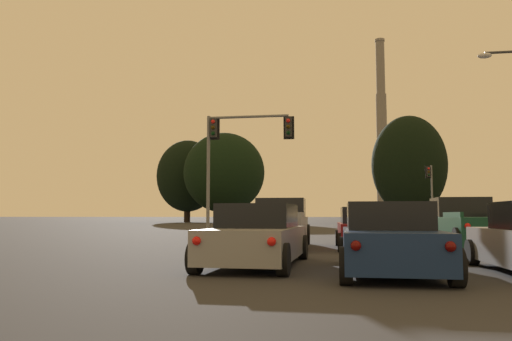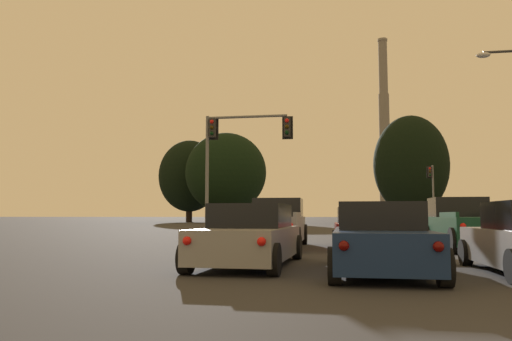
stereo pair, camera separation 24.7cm
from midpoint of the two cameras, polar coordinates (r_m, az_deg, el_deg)
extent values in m
cylinder|color=black|center=(12.79, 22.96, -8.60)|extent=(0.23, 0.60, 0.60)
cube|color=gray|center=(11.68, -0.51, -8.26)|extent=(1.94, 4.65, 0.70)
cube|color=black|center=(11.89, -0.28, -5.19)|extent=(1.69, 2.25, 0.55)
cylinder|color=black|center=(13.73, -2.55, -8.65)|extent=(0.24, 0.65, 0.64)
cylinder|color=black|center=(13.43, 4.85, -8.71)|extent=(0.24, 0.65, 0.64)
cylinder|color=black|center=(10.09, -7.68, -9.89)|extent=(0.24, 0.65, 0.64)
cylinder|color=black|center=(9.67, 2.41, -10.14)|extent=(0.24, 0.65, 0.64)
sphere|color=red|center=(9.62, -7.55, -7.98)|extent=(0.17, 0.17, 0.17)
sphere|color=red|center=(9.26, 1.02, -8.13)|extent=(0.17, 0.17, 0.17)
cube|color=maroon|center=(17.84, 11.86, -7.07)|extent=(1.82, 4.04, 0.72)
cube|color=black|center=(17.43, 11.92, -5.03)|extent=(1.61, 1.94, 0.55)
cylinder|color=black|center=(19.44, 9.03, -7.61)|extent=(0.24, 0.61, 0.60)
cylinder|color=black|center=(19.54, 14.01, -7.51)|extent=(0.24, 0.61, 0.60)
cylinder|color=black|center=(16.19, 9.29, -8.12)|extent=(0.24, 0.61, 0.60)
cylinder|color=black|center=(16.32, 15.26, -7.98)|extent=(0.24, 0.61, 0.60)
sphere|color=red|center=(15.79, 9.90, -6.80)|extent=(0.17, 0.17, 0.17)
sphere|color=red|center=(15.89, 14.83, -6.69)|extent=(0.17, 0.17, 0.17)
cube|color=#0F3823|center=(18.58, 23.19, -6.27)|extent=(2.01, 5.40, 0.88)
cube|color=black|center=(20.28, 21.93, -3.92)|extent=(1.84, 1.80, 0.72)
cube|color=#0F3823|center=(17.01, 21.16, -4.73)|extent=(0.11, 2.43, 0.16)
cylinder|color=black|center=(20.54, 19.07, -6.98)|extent=(0.22, 0.80, 0.80)
cylinder|color=black|center=(20.96, 24.40, -6.76)|extent=(0.22, 0.80, 0.80)
cylinder|color=black|center=(16.22, 21.70, -7.47)|extent=(0.22, 0.80, 0.80)
sphere|color=red|center=(15.74, 22.62, -5.87)|extent=(0.17, 0.17, 0.17)
cube|color=gray|center=(18.04, 2.04, -6.72)|extent=(2.11, 5.44, 0.88)
cube|color=black|center=(19.78, 2.56, -4.26)|extent=(1.88, 1.84, 0.72)
cube|color=gray|center=(16.79, -1.67, -5.07)|extent=(0.15, 2.43, 0.16)
cube|color=gray|center=(16.57, 4.77, -5.05)|extent=(0.15, 2.43, 0.16)
cylinder|color=black|center=(20.35, -0.07, -7.28)|extent=(0.24, 0.80, 0.80)
cylinder|color=black|center=(20.17, 5.49, -7.27)|extent=(0.24, 0.80, 0.80)
cylinder|color=black|center=(16.01, -2.32, -7.86)|extent=(0.24, 0.80, 0.80)
cylinder|color=black|center=(15.78, 4.77, -7.89)|extent=(0.24, 0.80, 0.80)
sphere|color=red|center=(15.45, -2.07, -6.28)|extent=(0.17, 0.17, 0.17)
sphere|color=red|center=(15.25, 4.04, -6.28)|extent=(0.17, 0.17, 0.17)
cube|color=navy|center=(10.53, 14.29, -8.45)|extent=(1.84, 4.61, 0.70)
cube|color=black|center=(10.74, 14.12, -5.05)|extent=(1.64, 2.21, 0.55)
cylinder|color=black|center=(12.41, 9.50, -8.96)|extent=(0.23, 0.64, 0.64)
cylinder|color=black|center=(12.53, 17.67, -8.76)|extent=(0.23, 0.64, 0.64)
cylinder|color=black|center=(8.62, 9.41, -10.69)|extent=(0.23, 0.64, 0.64)
cylinder|color=black|center=(8.79, 21.15, -10.31)|extent=(0.23, 0.64, 0.64)
sphere|color=#500705|center=(8.18, 10.49, -8.45)|extent=(0.17, 0.17, 0.17)
sphere|color=#500705|center=(8.32, 20.55, -8.15)|extent=(0.17, 0.17, 0.17)
cylinder|color=slate|center=(53.81, 19.36, -2.75)|extent=(0.18, 0.18, 6.24)
cylinder|color=black|center=(53.78, 19.45, -6.01)|extent=(0.40, 0.40, 0.10)
cube|color=#282828|center=(53.90, 18.98, -0.15)|extent=(0.34, 0.34, 1.04)
cube|color=black|center=(54.08, 18.95, -0.17)|extent=(0.58, 0.03, 1.25)
sphere|color=red|center=(53.74, 19.00, 0.21)|extent=(0.22, 0.22, 0.22)
sphere|color=#352604|center=(53.71, 19.01, -0.14)|extent=(0.22, 0.22, 0.22)
sphere|color=black|center=(53.69, 19.02, -0.48)|extent=(0.22, 0.22, 0.22)
cylinder|color=slate|center=(27.29, -5.74, -0.61)|extent=(0.18, 0.18, 6.60)
cylinder|color=black|center=(27.23, -5.80, -7.44)|extent=(0.40, 0.40, 0.10)
cube|color=#282828|center=(27.55, -5.11, 4.85)|extent=(0.34, 0.34, 1.04)
cube|color=black|center=(27.72, -5.02, 4.79)|extent=(0.58, 0.03, 1.25)
sphere|color=red|center=(27.42, -5.20, 5.58)|extent=(0.22, 0.22, 0.22)
sphere|color=#352604|center=(27.36, -5.21, 4.92)|extent=(0.22, 0.22, 0.22)
sphere|color=black|center=(27.31, -5.21, 4.25)|extent=(0.22, 0.22, 0.22)
cylinder|color=slate|center=(27.25, -1.17, 6.16)|extent=(4.41, 0.14, 0.14)
sphere|color=slate|center=(27.72, -5.68, 5.99)|extent=(0.18, 0.18, 0.18)
cube|color=#282828|center=(26.82, 3.48, 4.96)|extent=(0.34, 0.34, 1.04)
cube|color=black|center=(27.00, 3.51, 4.89)|extent=(0.58, 0.03, 1.25)
sphere|color=red|center=(26.70, 3.43, 5.71)|extent=(0.22, 0.22, 0.22)
sphere|color=#352604|center=(26.64, 3.43, 5.03)|extent=(0.22, 0.22, 0.22)
sphere|color=black|center=(26.58, 3.44, 4.35)|extent=(0.22, 0.22, 0.22)
cylinder|color=#38383A|center=(26.39, 26.99, 12.01)|extent=(2.42, 0.12, 0.12)
ellipsoid|color=silver|center=(26.02, 24.41, 11.87)|extent=(0.64, 0.36, 0.26)
cylinder|color=slate|center=(159.36, 14.34, -4.76)|extent=(6.03, 6.03, 3.42)
cylinder|color=gray|center=(159.75, 14.26, -0.94)|extent=(3.77, 3.77, 17.86)
cylinder|color=gray|center=(161.98, 14.12, 5.37)|extent=(3.24, 3.24, 17.86)
cylinder|color=gray|center=(166.11, 13.98, 11.44)|extent=(2.71, 2.71, 17.86)
cylinder|color=gray|center=(168.74, 13.91, 14.23)|extent=(3.04, 3.04, 0.70)
cylinder|color=black|center=(84.87, -7.96, -4.76)|extent=(1.04, 1.04, 3.24)
ellipsoid|color=black|center=(85.13, -7.91, -0.62)|extent=(10.45, 9.40, 12.09)
cylinder|color=black|center=(73.95, 17.13, -4.65)|extent=(1.05, 1.05, 2.96)
ellipsoid|color=black|center=(74.29, 16.99, 0.60)|extent=(10.49, 9.45, 14.19)
cylinder|color=black|center=(77.27, -3.80, -4.82)|extent=(1.26, 1.26, 3.09)
ellipsoid|color=black|center=(77.55, -3.77, -0.24)|extent=(12.62, 11.36, 12.41)
camera|label=1|loc=(0.12, -90.19, 0.02)|focal=35.00mm
camera|label=2|loc=(0.12, 89.81, -0.02)|focal=35.00mm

